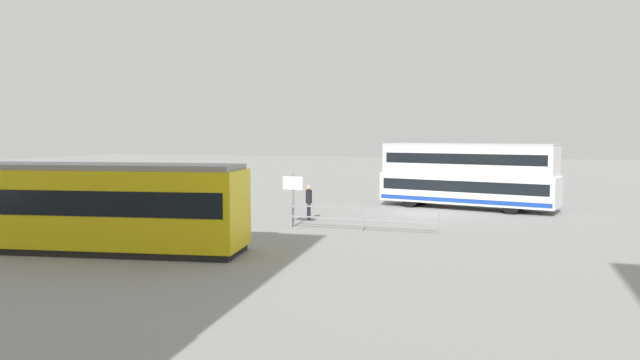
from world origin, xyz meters
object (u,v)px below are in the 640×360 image
(info_sign, at_px, (293,191))
(pedestrian_near_railing, at_px, (309,200))
(double_decker_bus, at_px, (468,176))
(tram_yellow, at_px, (84,206))

(info_sign, bearing_deg, pedestrian_near_railing, -91.58)
(double_decker_bus, distance_m, pedestrian_near_railing, 10.48)
(double_decker_bus, bearing_deg, tram_yellow, 53.26)
(double_decker_bus, height_order, pedestrian_near_railing, double_decker_bus)
(double_decker_bus, bearing_deg, pedestrian_near_railing, 44.75)
(double_decker_bus, height_order, info_sign, double_decker_bus)
(info_sign, bearing_deg, double_decker_bus, -128.12)
(tram_yellow, bearing_deg, pedestrian_near_railing, -118.99)
(pedestrian_near_railing, bearing_deg, double_decker_bus, -135.25)
(double_decker_bus, xyz_separation_m, info_sign, (7.47, 9.52, -0.23))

